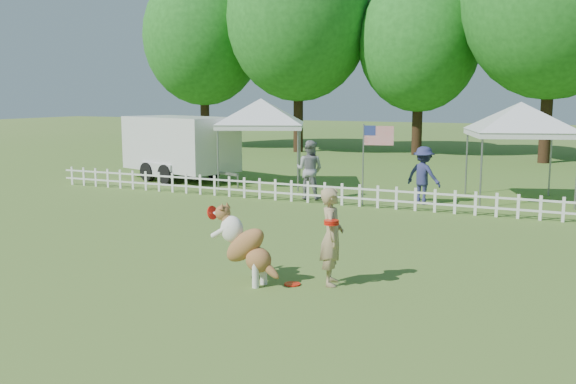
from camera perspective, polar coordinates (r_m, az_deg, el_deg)
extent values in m
plane|color=#3E6A21|center=(10.61, -1.95, -7.55)|extent=(120.00, 120.00, 0.00)
imported|color=tan|center=(10.04, 3.91, -3.97)|extent=(0.54, 0.65, 1.54)
cylinder|color=red|center=(10.17, 0.39, -8.19)|extent=(0.26, 0.26, 0.02)
imported|color=gray|center=(18.30, 1.93, 1.99)|extent=(0.82, 0.64, 1.68)
imported|color=navy|center=(17.80, 11.95, 1.45)|extent=(1.15, 0.90, 1.57)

